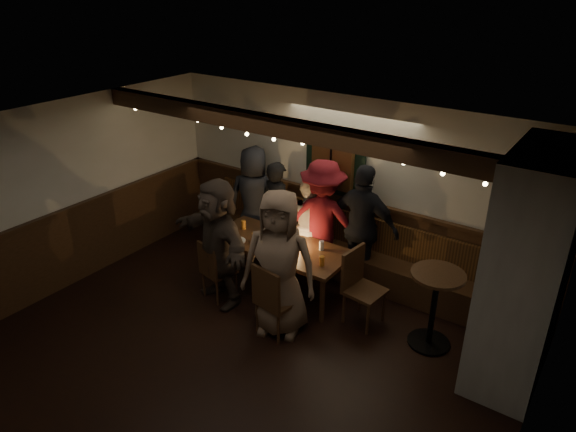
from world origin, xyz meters
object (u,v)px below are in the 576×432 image
Objects in this scene: chair_end at (359,282)px; high_top at (435,300)px; person_a at (254,199)px; person_d at (322,220)px; person_f at (218,242)px; person_b at (277,211)px; person_e at (363,227)px; dining_table at (280,248)px; chair_near_left at (214,268)px; person_g at (279,264)px; person_c at (309,224)px; chair_near_right at (272,297)px.

chair_end is 0.95m from high_top.
person_a is at bearing 167.36° from high_top.
chair_end is at bearing 126.87° from person_d.
chair_end is at bearing 39.02° from person_f.
person_b is 0.88× the size of person_d.
high_top is 0.55× the size of person_e.
dining_table is 2.20m from high_top.
dining_table is 2.29× the size of chair_near_left.
person_d reaches higher than person_a.
person_d is 1.42m from person_g.
person_f is 1.05m from person_g.
high_top is at bearing 178.34° from person_b.
person_e reaches higher than dining_table.
person_c is at bearing -173.39° from person_b.
person_c is (-1.18, 0.68, 0.20)m from chair_end.
person_a is at bearing 116.58° from person_g.
person_b is at bearing 0.42° from person_e.
person_g is at bearing 116.39° from person_c.
dining_table is 0.91m from person_b.
chair_near_left is at bearing 158.78° from person_g.
person_d is at bearing 151.99° from person_a.
chair_end is 1.21m from person_d.
chair_near_left is 0.46× the size of person_g.
person_b is at bearing 166.23° from high_top.
person_b is at bearing 127.78° from dining_table.
person_b is at bearing 110.79° from person_f.
person_e reaches higher than person_c.
person_c is (-2.13, 0.61, 0.14)m from high_top.
dining_table is 0.94m from chair_near_left.
dining_table is 1.07m from chair_near_right.
high_top is 2.22m from person_c.
person_c is at bearing 107.01° from chair_near_right.
chair_end is (1.25, -0.03, -0.08)m from dining_table.
person_e reaches higher than chair_near_right.
chair_end reaches higher than high_top.
person_g is at bearing 113.56° from person_a.
high_top is 2.84m from person_b.
chair_end is 1.09m from person_g.
chair_near_right is 1.97m from person_b.
person_b reaches higher than chair_near_left.
person_a is 0.96× the size of person_f.
high_top reaches higher than dining_table.
chair_end is at bearing 51.27° from chair_near_right.
chair_near_left reaches higher than dining_table.
person_c is (0.62, -0.06, -0.02)m from person_b.
person_e is 1.02× the size of person_f.
person_a is (-3.24, 0.73, 0.22)m from high_top.
person_f is at bearing 104.42° from person_b.
person_d reaches higher than chair_near_left.
high_top is (2.77, 0.77, 0.14)m from chair_near_left.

